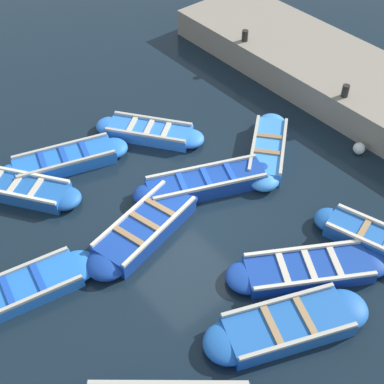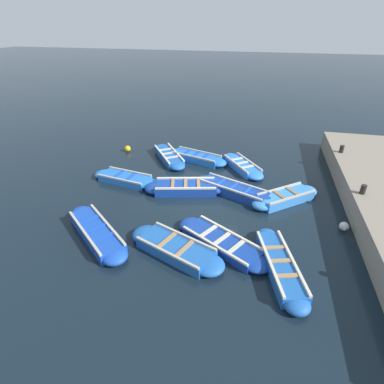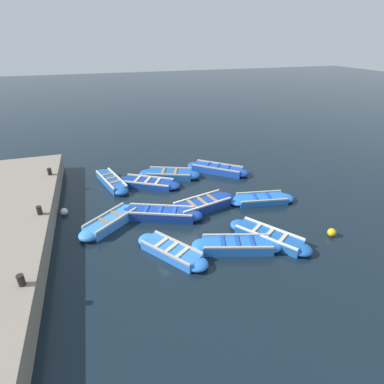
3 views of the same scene
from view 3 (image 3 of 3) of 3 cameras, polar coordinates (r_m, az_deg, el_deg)
ground_plane at (r=13.85m, az=-2.34°, el=-3.56°), size 120.00×120.00×0.00m
boat_broadside at (r=13.18m, az=-15.17°, el=-5.40°), size 2.94×2.60×0.45m
boat_bow_out at (r=17.06m, az=-4.31°, el=3.38°), size 3.57×2.21×0.42m
boat_mid_row at (r=11.19m, az=-3.95°, el=-11.18°), size 2.46×2.98×0.39m
boat_centre at (r=12.24m, az=14.43°, el=-8.22°), size 2.58×3.23×0.41m
boat_alongside at (r=17.70m, az=4.84°, el=4.34°), size 3.38×3.02×0.45m
boat_near_quay at (r=14.84m, az=13.09°, el=-1.38°), size 3.32×1.42×0.35m
boat_end_of_row at (r=16.24m, az=-8.48°, el=1.72°), size 3.57×2.63×0.36m
boat_drifting at (r=16.73m, az=-15.10°, el=1.97°), size 1.66×3.55×0.43m
boat_tucked at (r=13.27m, az=-6.05°, el=-4.20°), size 3.74×2.15×0.46m
boat_far_corner at (r=13.91m, az=1.98°, el=-2.44°), size 3.64×1.72×0.46m
boat_outer_right at (r=11.52m, az=8.56°, el=-10.03°), size 3.50×1.76×0.42m
quay_wall at (r=13.86m, az=-31.71°, el=-6.00°), size 3.26×13.96×0.89m
bollard_north at (r=16.82m, az=-25.51°, el=3.54°), size 0.20×0.20×0.35m
bollard_mid_north at (r=13.25m, az=-27.08°, el=-3.12°), size 0.20×0.20×0.35m
bollard_mid_south at (r=10.02m, az=-29.79°, el=-14.35°), size 0.20×0.20×0.35m
buoy_orange_near at (r=12.79m, az=9.35°, el=-6.07°), size 0.29×0.29×0.29m
buoy_yellow_far at (r=13.34m, az=25.08°, el=-6.99°), size 0.34×0.34×0.34m
buoy_white_drifting at (r=14.63m, az=-23.18°, el=-3.44°), size 0.32×0.32×0.32m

